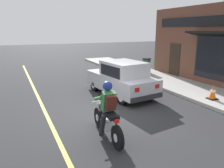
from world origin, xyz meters
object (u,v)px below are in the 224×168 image
object	(u,v)px
motorcycle_with_rider	(107,114)
car_hatchback	(121,79)
traffic_cone	(213,92)
trash_bin	(146,65)

from	to	relation	value
motorcycle_with_rider	car_hatchback	bearing A→B (deg)	57.07
traffic_cone	trash_bin	xyz separation A→B (m)	(0.74, 5.95, 0.20)
motorcycle_with_rider	traffic_cone	distance (m)	5.23
traffic_cone	motorcycle_with_rider	bearing A→B (deg)	-169.99
motorcycle_with_rider	trash_bin	bearing A→B (deg)	49.34
car_hatchback	trash_bin	bearing A→B (deg)	43.01
motorcycle_with_rider	traffic_cone	world-z (taller)	motorcycle_with_rider
trash_bin	traffic_cone	bearing A→B (deg)	-97.11
car_hatchback	traffic_cone	xyz separation A→B (m)	(2.92, -2.54, -0.33)
traffic_cone	car_hatchback	bearing A→B (deg)	139.00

